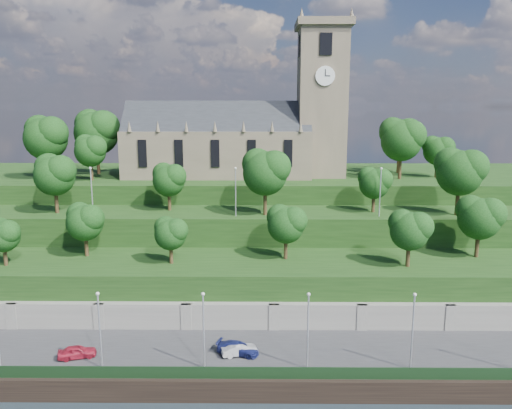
{
  "coord_description": "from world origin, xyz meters",
  "views": [
    {
      "loc": [
        3.39,
        -42.06,
        26.99
      ],
      "look_at": [
        2.8,
        30.0,
        12.89
      ],
      "focal_mm": 35.0,
      "sensor_mm": 36.0,
      "label": 1
    }
  ],
  "objects_px": {
    "car_middle": "(239,349)",
    "car_right": "(238,348)",
    "church": "(245,133)",
    "car_left": "(77,352)"
  },
  "relations": [
    {
      "from": "car_middle",
      "to": "car_right",
      "type": "height_order",
      "value": "car_right"
    },
    {
      "from": "church",
      "to": "car_middle",
      "type": "relative_size",
      "value": 10.38
    },
    {
      "from": "car_left",
      "to": "car_right",
      "type": "xyz_separation_m",
      "value": [
        16.27,
        0.89,
        -0.0
      ]
    },
    {
      "from": "church",
      "to": "car_left",
      "type": "distance_m",
      "value": 48.71
    },
    {
      "from": "car_middle",
      "to": "car_right",
      "type": "distance_m",
      "value": 0.25
    },
    {
      "from": "church",
      "to": "car_left",
      "type": "height_order",
      "value": "church"
    },
    {
      "from": "church",
      "to": "car_left",
      "type": "xyz_separation_m",
      "value": [
        -15.91,
        -41.52,
        -19.88
      ]
    },
    {
      "from": "church",
      "to": "car_middle",
      "type": "bearing_deg",
      "value": -89.28
    },
    {
      "from": "church",
      "to": "car_right",
      "type": "height_order",
      "value": "church"
    },
    {
      "from": "car_middle",
      "to": "church",
      "type": "bearing_deg",
      "value": -14.98
    }
  ]
}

